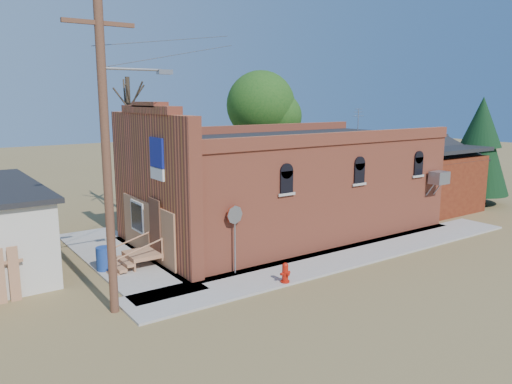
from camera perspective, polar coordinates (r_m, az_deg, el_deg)
ground at (r=19.28m, az=9.42°, el=-8.80°), size 120.00×120.00×0.00m
sidewalk_south at (r=20.88m, az=10.66°, el=-7.20°), size 19.00×2.20×0.08m
sidewalk_west at (r=20.98m, az=-15.27°, el=-7.31°), size 2.60×10.00×0.08m
brick_bar at (r=23.75m, az=3.19°, el=0.85°), size 16.40×7.97×6.30m
red_shed at (r=30.78m, az=17.80°, el=2.47°), size 5.40×6.40×4.30m
utility_pole at (r=14.95m, az=-16.54°, el=4.07°), size 3.12×0.26×9.00m
tree_bare_near at (r=27.72m, az=-14.37°, el=9.47°), size 2.80×2.80×7.65m
tree_leafy at (r=32.43m, az=0.56°, el=9.87°), size 4.40×4.40×8.15m
evergreen_tree at (r=33.09m, az=24.25°, el=5.09°), size 3.60×3.60×6.50m
fire_hydrant at (r=17.52m, az=3.36°, el=-9.19°), size 0.40×0.37×0.71m
stop_sign at (r=17.96m, az=-2.45°, el=-3.37°), size 0.69×0.16×2.53m
trash_barrel at (r=19.52m, az=-16.98°, el=-7.29°), size 0.72×0.72×0.88m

